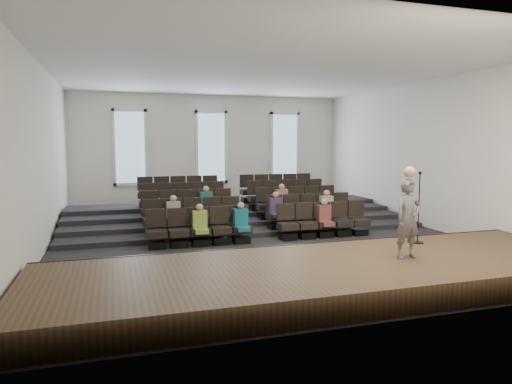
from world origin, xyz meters
TOP-DOWN VIEW (x-y plane):
  - ground at (0.00, 0.00)m, footprint 14.00×14.00m
  - ceiling at (0.00, 0.00)m, footprint 12.00×14.00m
  - wall_back at (0.00, 7.02)m, footprint 12.00×0.04m
  - wall_front at (0.00, -7.02)m, footprint 12.00×0.04m
  - wall_left at (-6.02, 0.00)m, footprint 0.04×14.00m
  - wall_right at (6.02, 0.00)m, footprint 0.04×14.00m
  - stage at (0.00, -5.10)m, footprint 11.80×3.60m
  - stage_lip at (0.00, -3.33)m, footprint 11.80×0.06m
  - risers at (0.00, 3.17)m, footprint 11.80×4.80m
  - seating_rows at (-0.00, 1.54)m, footprint 6.80×4.70m
  - windows at (0.00, 6.95)m, footprint 8.44×0.10m
  - audience at (0.00, 0.32)m, footprint 5.45×2.64m
  - speaker at (1.60, -5.17)m, footprint 0.64×0.45m
  - mic_stand at (2.71, -4.04)m, footprint 0.29×0.29m

SIDE VIEW (x-z plane):
  - ground at x=0.00m, z-range 0.00..0.00m
  - risers at x=0.00m, z-range -0.10..0.50m
  - stage at x=0.00m, z-range 0.00..0.50m
  - stage_lip at x=0.00m, z-range -0.01..0.51m
  - seating_rows at x=0.00m, z-range -0.15..1.52m
  - audience at x=0.00m, z-range 0.26..1.36m
  - mic_stand at x=2.71m, z-range 0.15..1.87m
  - speaker at x=1.60m, z-range 0.50..2.15m
  - wall_back at x=0.00m, z-range 0.00..5.00m
  - wall_front at x=0.00m, z-range 0.00..5.00m
  - wall_left at x=-6.02m, z-range 0.00..5.00m
  - wall_right at x=6.02m, z-range 0.00..5.00m
  - windows at x=0.00m, z-range 1.08..4.32m
  - ceiling at x=0.00m, z-range 5.00..5.02m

